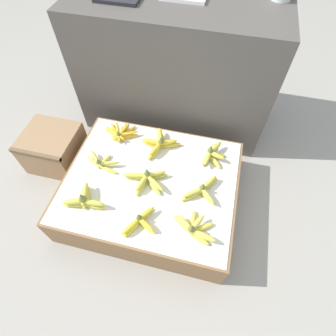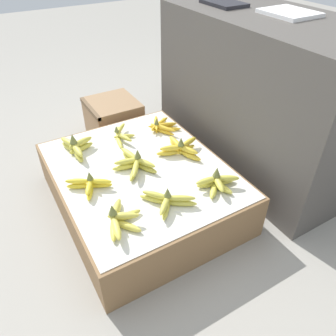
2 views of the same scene
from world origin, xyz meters
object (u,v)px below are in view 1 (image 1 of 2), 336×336
banana_bunch_front_left (84,200)px  banana_bunch_middle_midleft (147,180)px  banana_bunch_back_midleft (159,144)px  banana_bunch_middle_midright (203,191)px  wooden_crate (54,148)px  banana_bunch_front_midleft (141,222)px  banana_bunch_back_left (120,133)px  banana_bunch_back_midright (212,155)px  banana_bunch_middle_left (102,162)px  banana_bunch_front_midright (194,228)px

banana_bunch_front_left → banana_bunch_middle_midleft: 0.34m
banana_bunch_front_left → banana_bunch_middle_midleft: (0.27, 0.20, -0.01)m
banana_bunch_back_midleft → banana_bunch_middle_midleft: bearing=-90.1°
banana_bunch_middle_midright → wooden_crate: bearing=170.7°
banana_bunch_front_midleft → banana_bunch_back_left: banana_bunch_front_midleft is taller
banana_bunch_middle_midleft → banana_bunch_back_midright: size_ratio=1.26×
banana_bunch_back_midright → banana_bunch_middle_left: bearing=-161.5°
banana_bunch_back_midright → banana_bunch_front_midright: bearing=-92.4°
banana_bunch_front_midleft → banana_bunch_back_midright: size_ratio=0.98×
banana_bunch_middle_midleft → banana_bunch_middle_midright: bearing=1.1°
wooden_crate → banana_bunch_front_midright: 1.07m
banana_bunch_front_left → banana_bunch_middle_left: (-0.01, 0.25, -0.01)m
wooden_crate → banana_bunch_back_midright: 1.03m
banana_bunch_front_left → banana_bunch_middle_midright: bearing=19.6°
banana_bunch_middle_midright → banana_bunch_back_midleft: (-0.31, 0.26, 0.00)m
banana_bunch_middle_midright → banana_bunch_back_midright: 0.25m
banana_bunch_front_midright → banana_bunch_middle_midleft: banana_bunch_front_midright is taller
banana_bunch_front_left → banana_bunch_front_midright: size_ratio=0.95×
banana_bunch_front_midleft → banana_bunch_back_midright: 0.57m
banana_bunch_middle_left → banana_bunch_back_left: (0.03, 0.24, -0.00)m
banana_bunch_front_left → banana_bunch_middle_midright: size_ratio=1.10×
banana_bunch_front_left → banana_bunch_front_midleft: banana_bunch_front_left is taller
banana_bunch_front_left → banana_bunch_back_midright: 0.75m
banana_bunch_middle_left → banana_bunch_back_left: 0.24m
banana_bunch_front_midleft → banana_bunch_back_midleft: size_ratio=0.80×
banana_bunch_front_left → banana_bunch_back_midright: bearing=37.6°
wooden_crate → banana_bunch_middle_left: bearing=-15.6°
wooden_crate → banana_bunch_back_left: (0.44, 0.12, 0.13)m
banana_bunch_middle_left → banana_bunch_back_midright: bearing=18.5°
banana_bunch_middle_midleft → banana_bunch_back_midright: banana_bunch_back_midright is taller
banana_bunch_front_midleft → banana_bunch_front_midright: banana_bunch_front_midright is taller
banana_bunch_back_left → banana_bunch_back_midright: banana_bunch_back_midright is taller
banana_bunch_front_midright → banana_bunch_middle_midleft: size_ratio=0.94×
banana_bunch_middle_midright → banana_bunch_back_midleft: size_ratio=0.83×
banana_bunch_middle_left → banana_bunch_middle_midright: size_ratio=1.11×
banana_bunch_middle_midright → banana_bunch_back_left: banana_bunch_middle_midright is taller
banana_bunch_back_left → banana_bunch_front_midleft: bearing=-60.7°
banana_bunch_middle_midright → banana_bunch_back_midright: banana_bunch_back_midright is taller
banana_bunch_middle_midright → banana_bunch_back_midright: size_ratio=1.02×
banana_bunch_middle_midright → banana_bunch_back_midleft: bearing=140.1°
wooden_crate → banana_bunch_back_left: size_ratio=1.43×
banana_bunch_back_left → banana_bunch_middle_midleft: bearing=-48.6°
wooden_crate → banana_bunch_front_left: 0.58m
banana_bunch_back_midleft → banana_bunch_back_midright: bearing=-1.0°
banana_bunch_middle_midright → banana_bunch_back_left: size_ratio=0.88×
banana_bunch_front_midright → banana_bunch_back_midleft: size_ratio=0.97×
banana_bunch_middle_left → banana_bunch_back_midleft: 0.35m
banana_bunch_middle_midleft → banana_bunch_back_left: 0.39m
banana_bunch_middle_left → banana_bunch_back_left: banana_bunch_middle_left is taller
banana_bunch_front_midleft → banana_bunch_front_midright: bearing=7.1°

